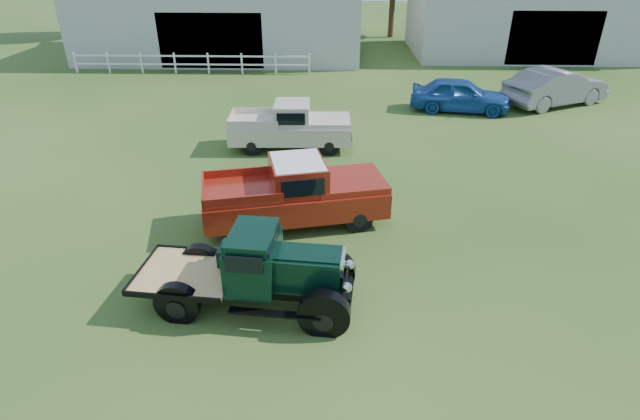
# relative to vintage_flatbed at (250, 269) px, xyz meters

# --- Properties ---
(ground) EXTENTS (120.00, 120.00, 0.00)m
(ground) POSITION_rel_vintage_flatbed_xyz_m (1.21, 1.24, -0.93)
(ground) COLOR #2C4B19
(shed_left) EXTENTS (18.80, 10.20, 5.60)m
(shed_left) POSITION_rel_vintage_flatbed_xyz_m (-5.79, 27.24, 1.87)
(shed_left) COLOR #ABAB93
(shed_left) RESTS_ON ground
(shed_right) EXTENTS (16.80, 9.20, 5.20)m
(shed_right) POSITION_rel_vintage_flatbed_xyz_m (15.21, 28.24, 1.67)
(shed_right) COLOR #ABAB93
(shed_right) RESTS_ON ground
(fence_rail) EXTENTS (14.20, 0.16, 1.20)m
(fence_rail) POSITION_rel_vintage_flatbed_xyz_m (-6.79, 21.24, -0.33)
(fence_rail) COLOR white
(fence_rail) RESTS_ON ground
(vintage_flatbed) EXTENTS (4.83, 2.29, 1.85)m
(vintage_flatbed) POSITION_rel_vintage_flatbed_xyz_m (0.00, 0.00, 0.00)
(vintage_flatbed) COLOR black
(vintage_flatbed) RESTS_ON ground
(red_pickup) EXTENTS (5.51, 3.12, 1.89)m
(red_pickup) POSITION_rel_vintage_flatbed_xyz_m (0.67, 3.63, 0.02)
(red_pickup) COLOR maroon
(red_pickup) RESTS_ON ground
(white_pickup) EXTENTS (4.76, 1.95, 1.73)m
(white_pickup) POSITION_rel_vintage_flatbed_xyz_m (0.06, 9.39, -0.06)
(white_pickup) COLOR beige
(white_pickup) RESTS_ON ground
(misc_car_blue) EXTENTS (4.71, 2.52, 1.53)m
(misc_car_blue) POSITION_rel_vintage_flatbed_xyz_m (7.53, 14.30, -0.16)
(misc_car_blue) COLOR #1B498E
(misc_car_blue) RESTS_ON ground
(misc_car_grey) EXTENTS (5.55, 4.04, 1.74)m
(misc_car_grey) POSITION_rel_vintage_flatbed_xyz_m (12.31, 15.41, -0.06)
(misc_car_grey) COLOR slate
(misc_car_grey) RESTS_ON ground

